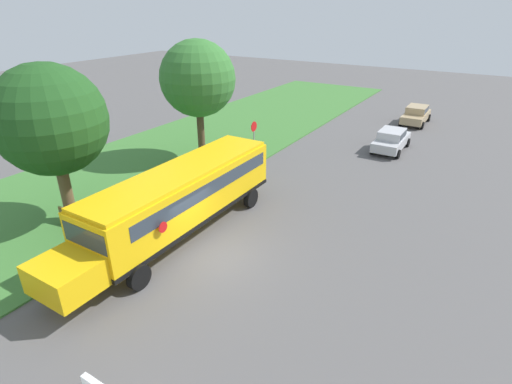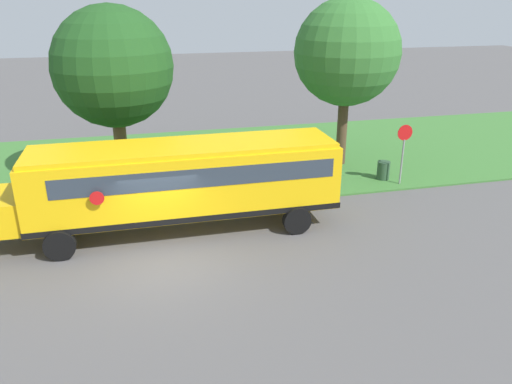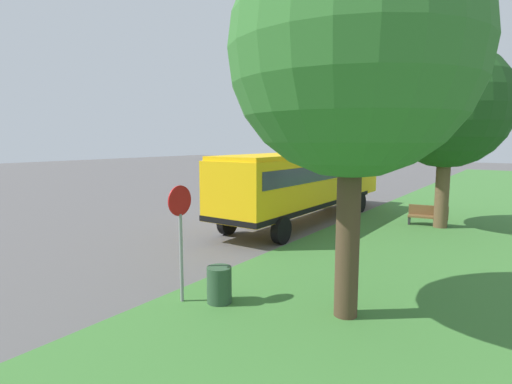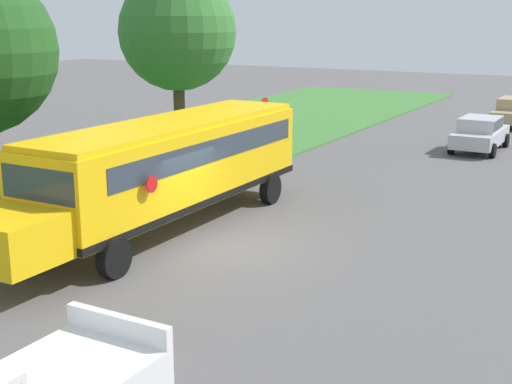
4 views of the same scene
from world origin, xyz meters
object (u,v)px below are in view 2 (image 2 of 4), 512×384
Objects in this scene: oak_tree_roadside_mid at (350,52)px; trash_bin at (383,171)px; school_bus at (178,180)px; oak_tree_beside_bus at (110,67)px; stop_sign at (403,148)px; park_bench at (120,177)px.

oak_tree_roadside_mid is 8.73× the size of trash_bin.
school_bus is 1.64× the size of oak_tree_beside_bus.
stop_sign is at bearing 30.76° from trash_bin.
oak_tree_roadside_mid reaches higher than oak_tree_beside_bus.
oak_tree_beside_bus is 10.62m from oak_tree_roadside_mid.
park_bench reaches higher than trash_bin.
trash_bin is at bearing 107.35° from school_bus.
oak_tree_beside_bus is at bearing 177.87° from park_bench.
trash_bin is at bearing 76.89° from oak_tree_beside_bus.
oak_tree_roadside_mid is (0.18, 10.61, 0.36)m from oak_tree_beside_bus.
oak_tree_beside_bus is (-5.63, -2.08, 3.16)m from school_bus.
oak_tree_beside_bus reaches higher than stop_sign.
oak_tree_beside_bus is at bearing -90.99° from oak_tree_roadside_mid.
oak_tree_beside_bus reaches higher than school_bus.
oak_tree_roadside_mid is 4.73× the size of park_bench.
oak_tree_roadside_mid is at bearing -160.04° from trash_bin.
school_bus reaches higher than park_bench.
park_bench is at bearing -99.91° from trash_bin.
school_bus is at bearing -72.65° from trash_bin.
oak_tree_roadside_mid is at bearing -157.41° from stop_sign.
stop_sign is (-2.21, 9.88, -0.19)m from school_bus.
oak_tree_roadside_mid reaches higher than stop_sign.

